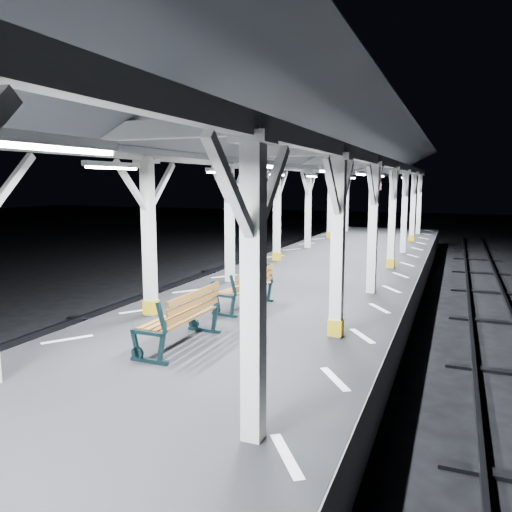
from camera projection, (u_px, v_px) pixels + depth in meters
The scene contains 7 objects.
ground at pixel (187, 415), 8.23m from camera, with size 120.00×120.00×0.00m, color black.
platform at pixel (187, 386), 8.16m from camera, with size 6.00×50.00×1.00m, color black.
hazard_stripes_left at pixel (67, 339), 8.99m from camera, with size 1.00×48.00×0.01m, color silver.
hazard_stripes_right at pixel (335, 379), 7.18m from camera, with size 1.00×48.00×0.01m, color silver.
canopy at pixel (181, 133), 7.56m from camera, with size 5.40×49.00×4.65m.
bench_near at pixel (184, 316), 8.53m from camera, with size 0.72×1.87×1.01m.
bench_mid at pixel (248, 287), 11.15m from camera, with size 0.85×1.76×0.92m.
Camera 1 is at (3.95, -6.78, 3.80)m, focal length 35.00 mm.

